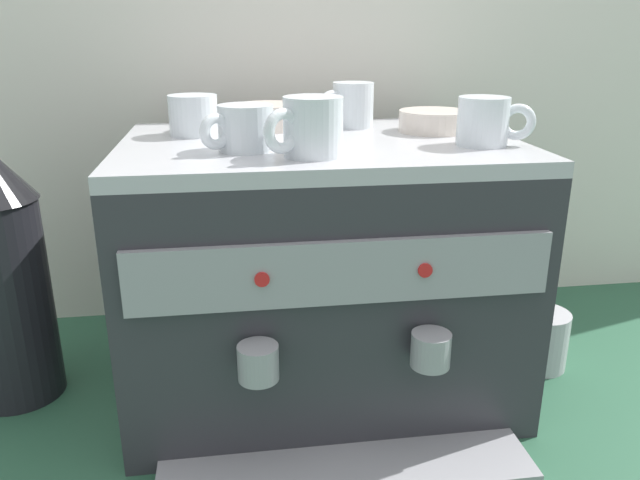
# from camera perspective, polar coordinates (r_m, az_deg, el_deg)

# --- Properties ---
(ground_plane) EXTENTS (4.00, 4.00, 0.00)m
(ground_plane) POSITION_cam_1_polar(r_m,az_deg,el_deg) (1.17, 0.00, -12.71)
(ground_plane) COLOR #28563D
(tiled_backsplash_wall) EXTENTS (2.80, 0.03, 0.96)m
(tiled_backsplash_wall) POSITION_cam_1_polar(r_m,az_deg,el_deg) (1.35, -2.20, 13.33)
(tiled_backsplash_wall) COLOR silver
(tiled_backsplash_wall) RESTS_ON ground_plane
(espresso_machine) EXTENTS (0.63, 0.55, 0.44)m
(espresso_machine) POSITION_cam_1_polar(r_m,az_deg,el_deg) (1.06, 0.04, -2.73)
(espresso_machine) COLOR #2D2D33
(espresso_machine) RESTS_ON ground_plane
(ceramic_cup_0) EXTENTS (0.12, 0.08, 0.07)m
(ceramic_cup_0) POSITION_cam_1_polar(r_m,az_deg,el_deg) (0.99, 15.06, 10.53)
(ceramic_cup_0) COLOR silver
(ceramic_cup_0) RESTS_ON espresso_machine
(ceramic_cup_1) EXTENTS (0.08, 0.12, 0.07)m
(ceramic_cup_1) POSITION_cam_1_polar(r_m,az_deg,el_deg) (1.07, -11.60, 11.25)
(ceramic_cup_1) COLOR silver
(ceramic_cup_1) RESTS_ON espresso_machine
(ceramic_cup_2) EXTENTS (0.11, 0.08, 0.08)m
(ceramic_cup_2) POSITION_cam_1_polar(r_m,az_deg,el_deg) (1.13, 2.88, 12.33)
(ceramic_cup_2) COLOR silver
(ceramic_cup_2) RESTS_ON espresso_machine
(ceramic_cup_3) EXTENTS (0.12, 0.10, 0.08)m
(ceramic_cup_3) POSITION_cam_1_polar(r_m,az_deg,el_deg) (0.87, -0.89, 10.38)
(ceramic_cup_3) COLOR silver
(ceramic_cup_3) RESTS_ON espresso_machine
(ceramic_cup_4) EXTENTS (0.11, 0.09, 0.07)m
(ceramic_cup_4) POSITION_cam_1_polar(r_m,az_deg,el_deg) (0.92, -7.07, 10.22)
(ceramic_cup_4) COLOR silver
(ceramic_cup_4) RESTS_ON espresso_machine
(ceramic_bowl_0) EXTENTS (0.12, 0.12, 0.04)m
(ceramic_bowl_0) POSITION_cam_1_polar(r_m,az_deg,el_deg) (1.12, -4.83, 11.24)
(ceramic_bowl_0) COLOR beige
(ceramic_bowl_0) RESTS_ON espresso_machine
(ceramic_bowl_1) EXTENTS (0.12, 0.12, 0.04)m
(ceramic_bowl_1) POSITION_cam_1_polar(r_m,az_deg,el_deg) (1.10, 10.47, 10.70)
(ceramic_bowl_1) COLOR beige
(ceramic_bowl_1) RESTS_ON espresso_machine
(coffee_grinder) EXTENTS (0.16, 0.16, 0.45)m
(coffee_grinder) POSITION_cam_1_polar(r_m,az_deg,el_deg) (1.16, -27.45, -2.65)
(coffee_grinder) COLOR black
(coffee_grinder) RESTS_ON ground_plane
(milk_pitcher) EXTENTS (0.10, 0.10, 0.11)m
(milk_pitcher) POSITION_cam_1_polar(r_m,az_deg,el_deg) (1.26, 19.60, -8.61)
(milk_pitcher) COLOR #B7B7BC
(milk_pitcher) RESTS_ON ground_plane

